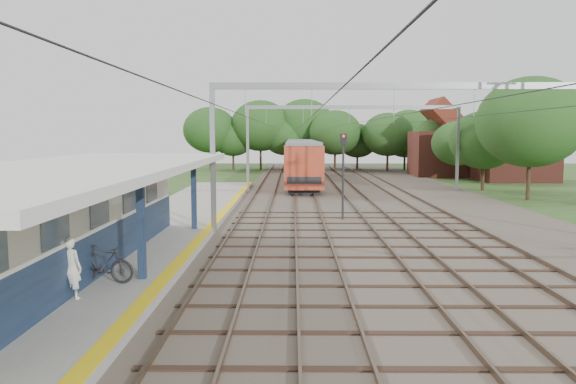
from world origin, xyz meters
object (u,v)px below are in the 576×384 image
object	(u,v)px
bicycle	(104,264)
signal_post	(343,165)
person	(71,268)
train	(301,157)

from	to	relation	value
bicycle	signal_post	distance (m)	16.39
person	train	xyz separation A→B (m)	(6.71, 45.72, 1.04)
bicycle	train	distance (m)	44.60
person	bicycle	world-z (taller)	person
train	signal_post	xyz separation A→B (m)	(1.85, -30.12, 0.86)
train	signal_post	world-z (taller)	signal_post
bicycle	train	xyz separation A→B (m)	(6.39, 44.12, 1.30)
person	signal_post	world-z (taller)	signal_post
person	signal_post	bearing A→B (deg)	-102.34
signal_post	bicycle	bearing A→B (deg)	-103.48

